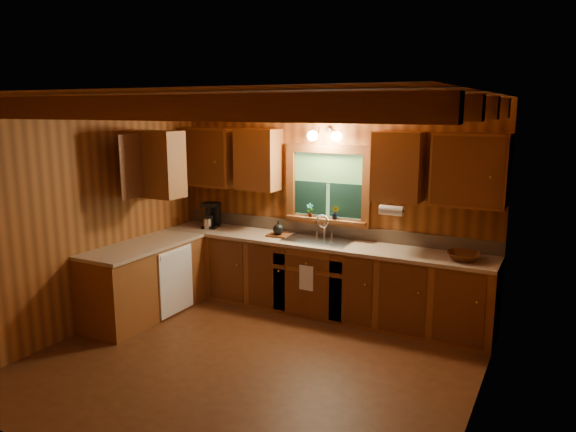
{
  "coord_description": "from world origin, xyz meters",
  "views": [
    {
      "loc": [
        2.64,
        -4.24,
        2.49
      ],
      "look_at": [
        0.0,
        0.8,
        1.35
      ],
      "focal_mm": 33.71,
      "sensor_mm": 36.0,
      "label": 1
    }
  ],
  "objects_px": {
    "cutting_board": "(278,235)",
    "wicker_basket": "(464,256)",
    "sink": "(318,244)",
    "coffee_maker": "(212,215)"
  },
  "relations": [
    {
      "from": "sink",
      "to": "cutting_board",
      "type": "height_order",
      "value": "sink"
    },
    {
      "from": "cutting_board",
      "to": "wicker_basket",
      "type": "relative_size",
      "value": 0.77
    },
    {
      "from": "cutting_board",
      "to": "wicker_basket",
      "type": "xyz_separation_m",
      "value": [
        2.27,
        -0.04,
        0.03
      ]
    },
    {
      "from": "sink",
      "to": "wicker_basket",
      "type": "bearing_deg",
      "value": -2.33
    },
    {
      "from": "coffee_maker",
      "to": "sink",
      "type": "bearing_deg",
      "value": -16.06
    },
    {
      "from": "sink",
      "to": "coffee_maker",
      "type": "bearing_deg",
      "value": 179.14
    },
    {
      "from": "wicker_basket",
      "to": "cutting_board",
      "type": "bearing_deg",
      "value": 178.93
    },
    {
      "from": "cutting_board",
      "to": "wicker_basket",
      "type": "distance_m",
      "value": 2.27
    },
    {
      "from": "cutting_board",
      "to": "sink",
      "type": "bearing_deg",
      "value": -0.04
    },
    {
      "from": "coffee_maker",
      "to": "wicker_basket",
      "type": "relative_size",
      "value": 0.98
    }
  ]
}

